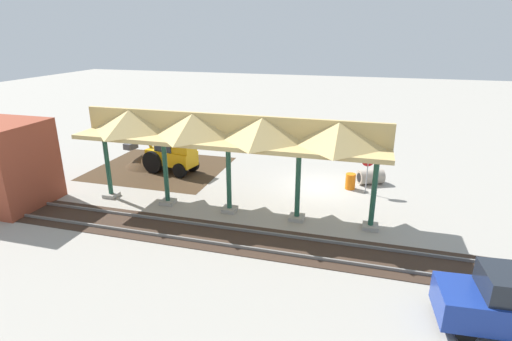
% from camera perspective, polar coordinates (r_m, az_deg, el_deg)
% --- Properties ---
extents(ground_plane, '(120.00, 120.00, 0.00)m').
position_cam_1_polar(ground_plane, '(23.24, 9.20, -2.39)').
color(ground_plane, '#9E998E').
extents(dirt_work_zone, '(8.16, 7.00, 0.01)m').
position_cam_1_polar(dirt_work_zone, '(26.82, -13.54, 0.31)').
color(dirt_work_zone, '#42301E').
rests_on(dirt_work_zone, ground).
extents(platform_canopy, '(14.75, 3.20, 4.90)m').
position_cam_1_polar(platform_canopy, '(18.66, -4.08, 5.81)').
color(platform_canopy, '#9E998E').
rests_on(platform_canopy, ground).
extents(rail_tracks, '(60.00, 2.58, 0.15)m').
position_cam_1_polar(rail_tracks, '(16.93, 6.22, -10.86)').
color(rail_tracks, slate).
rests_on(rail_tracks, ground).
extents(stop_sign, '(0.72, 0.31, 2.32)m').
position_cam_1_polar(stop_sign, '(22.41, 15.70, 0.84)').
color(stop_sign, gray).
rests_on(stop_sign, ground).
extents(backhoe, '(5.36, 2.24, 2.82)m').
position_cam_1_polar(backhoe, '(25.74, -12.27, 2.55)').
color(backhoe, orange).
rests_on(backhoe, ground).
extents(dirt_mound, '(5.87, 5.87, 1.89)m').
position_cam_1_polar(dirt_mound, '(27.63, -15.15, 0.72)').
color(dirt_mound, '#42301E').
rests_on(dirt_mound, ground).
extents(concrete_pipe, '(1.67, 1.39, 0.86)m').
position_cam_1_polar(concrete_pipe, '(24.29, 16.05, -0.87)').
color(concrete_pipe, '#9E9384').
rests_on(concrete_pipe, ground).
extents(brick_utility_building, '(4.12, 3.66, 4.29)m').
position_cam_1_polar(brick_utility_building, '(23.88, -32.60, 0.76)').
color(brick_utility_building, brown).
rests_on(brick_utility_building, ground).
extents(traffic_barrel, '(0.56, 0.56, 0.90)m').
position_cam_1_polar(traffic_barrel, '(23.21, 13.33, -1.52)').
color(traffic_barrel, orange).
rests_on(traffic_barrel, ground).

